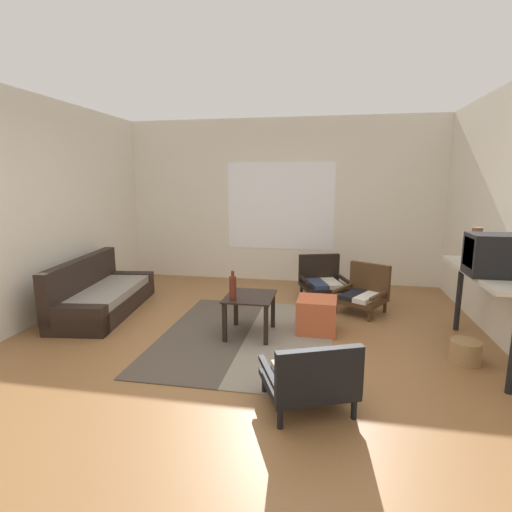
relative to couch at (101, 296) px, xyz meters
The scene contains 15 objects.
ground_plane 2.29m from the couch, 23.63° to the right, with size 7.80×7.80×0.00m, color olive.
far_wall_with_window 3.20m from the couch, 45.73° to the left, with size 5.60×0.13×2.70m.
side_wall_left 1.41m from the couch, 132.81° to the right, with size 0.12×6.60×2.70m, color silver.
area_rug 2.12m from the couch, 12.61° to the right, with size 1.86×2.37×0.01m.
couch is the anchor object (origin of this frame).
coffee_table 2.13m from the couch, 11.44° to the right, with size 0.52×0.59×0.45m.
armchair_by_window 3.08m from the couch, 23.15° to the left, with size 0.76×0.73×0.61m.
armchair_striped_foreground 3.33m from the couch, 32.40° to the right, with size 0.80×0.77×0.57m.
armchair_corner 3.45m from the couch, 10.73° to the left, with size 0.75×0.74×0.62m.
ottoman_orange 2.81m from the couch, ahead, with size 0.43×0.43×0.39m, color #BC5633.
console_shelf 4.46m from the couch, ahead, with size 0.41×1.53×0.86m.
crt_television 4.53m from the couch, ahead, with size 0.50×0.34×0.38m.
clay_vase 4.46m from the couch, ahead, with size 0.23×0.23×0.37m.
glass_bottle 2.05m from the couch, 17.03° to the right, with size 0.07×0.07×0.31m.
wicker_basket 4.28m from the couch, ahead, with size 0.28×0.28×0.22m, color #9E7A4C.
Camera 1 is at (0.82, -3.59, 1.70)m, focal length 27.69 mm.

